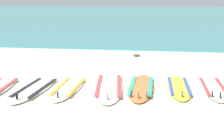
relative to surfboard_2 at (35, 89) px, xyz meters
The scene contains 9 objects.
ground_plane 1.49m from the surfboard_2, 14.25° to the left, with size 80.00×80.00×0.00m, color beige.
sea 35.65m from the surfboard_2, 87.68° to the left, with size 80.00×60.00×0.10m, color teal.
surfboard_2 is the anchor object (origin of this frame).
surfboard_3 0.74m from the surfboard_2, 15.45° to the left, with size 0.55×2.10×0.18m.
surfboard_4 1.64m from the surfboard_2, 14.47° to the left, with size 0.96×2.62×0.18m.
surfboard_5 2.36m from the surfboard_2, 11.56° to the left, with size 0.58×2.28×0.18m.
surfboard_6 3.21m from the surfboard_2, 10.77° to the left, with size 0.55×2.06×0.18m.
surfboard_7 3.96m from the surfboard_2, ahead, with size 0.53×2.09×0.18m.
seaweed_clump_near_shoreline 4.83m from the surfboard_2, 66.52° to the left, with size 0.24×0.19×0.08m, color #4C4228.
Camera 1 is at (1.21, -6.70, 1.99)m, focal length 50.31 mm.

